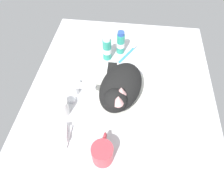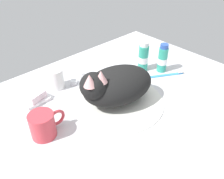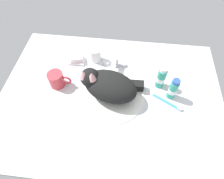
% 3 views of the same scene
% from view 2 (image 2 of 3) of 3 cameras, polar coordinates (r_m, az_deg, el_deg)
% --- Properties ---
extents(ground_plane, '(1.10, 0.83, 0.03)m').
position_cam_2_polar(ground_plane, '(0.87, 1.35, -3.80)').
color(ground_plane, silver).
extents(sink_basin, '(0.33, 0.33, 0.01)m').
position_cam_2_polar(sink_basin, '(0.85, 1.37, -2.81)').
color(sink_basin, silver).
rests_on(sink_basin, ground_plane).
extents(faucet, '(0.12, 0.11, 0.06)m').
position_cam_2_polar(faucet, '(0.96, -6.43, 3.50)').
color(faucet, silver).
rests_on(faucet, ground_plane).
extents(cat, '(0.31, 0.22, 0.16)m').
position_cam_2_polar(cat, '(0.81, 0.65, 1.05)').
color(cat, black).
rests_on(cat, sink_basin).
extents(coffee_mug, '(0.12, 0.08, 0.08)m').
position_cam_2_polar(coffee_mug, '(0.74, -16.26, -8.19)').
color(coffee_mug, '#C63842').
rests_on(coffee_mug, ground_plane).
extents(rinse_cup, '(0.06, 0.06, 0.08)m').
position_cam_2_polar(rinse_cup, '(0.93, -13.40, 2.57)').
color(rinse_cup, white).
rests_on(rinse_cup, ground_plane).
extents(soap_dish, '(0.09, 0.06, 0.01)m').
position_cam_2_polar(soap_dish, '(0.90, -17.86, -2.40)').
color(soap_dish, white).
rests_on(soap_dish, ground_plane).
extents(soap_bar, '(0.08, 0.06, 0.03)m').
position_cam_2_polar(soap_bar, '(0.89, -18.08, -1.43)').
color(soap_bar, silver).
rests_on(soap_bar, soap_dish).
extents(toothpaste_bottle, '(0.04, 0.04, 0.13)m').
position_cam_2_polar(toothpaste_bottle, '(1.03, 7.58, 7.74)').
color(toothpaste_bottle, teal).
rests_on(toothpaste_bottle, ground_plane).
extents(mouthwash_bottle, '(0.04, 0.04, 0.13)m').
position_cam_2_polar(mouthwash_bottle, '(1.03, 12.15, 7.27)').
color(mouthwash_bottle, teal).
rests_on(mouthwash_bottle, ground_plane).
extents(toothbrush, '(0.14, 0.09, 0.02)m').
position_cam_2_polar(toothbrush, '(1.03, 13.43, 3.62)').
color(toothbrush, '#388CD8').
rests_on(toothbrush, ground_plane).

